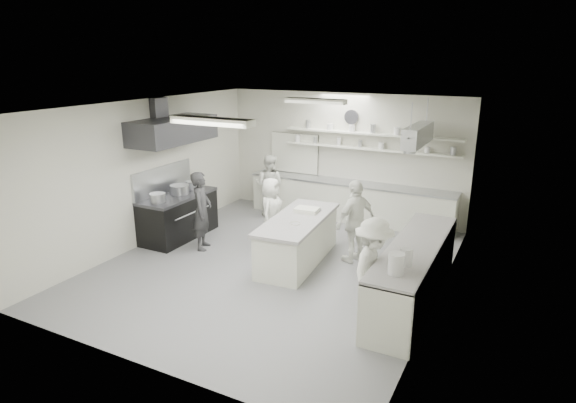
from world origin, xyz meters
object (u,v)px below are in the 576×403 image
at_px(right_counter, 413,274).
at_px(cook_back, 269,185).
at_px(prep_island, 298,241).
at_px(back_counter, 349,201).
at_px(cook_stove, 202,211).
at_px(stove, 179,217).

distance_m(right_counter, cook_back, 5.09).
relative_size(right_counter, prep_island, 1.45).
height_order(right_counter, cook_back, cook_back).
distance_m(back_counter, cook_stove, 3.72).
bearing_deg(back_counter, stove, -136.01).
bearing_deg(stove, cook_back, 65.23).
xyz_separation_m(right_counter, cook_back, (-4.22, 2.82, 0.30)).
bearing_deg(prep_island, cook_stove, -176.77).
bearing_deg(cook_stove, cook_back, -26.16).
bearing_deg(stove, back_counter, 43.99).
height_order(stove, back_counter, back_counter).
distance_m(prep_island, cook_stove, 2.09).
height_order(prep_island, cook_back, cook_back).
relative_size(back_counter, prep_island, 2.20).
height_order(stove, cook_back, cook_back).
bearing_deg(right_counter, back_counter, 124.65).
distance_m(cook_stove, cook_back, 2.53).
xyz_separation_m(cook_stove, cook_back, (0.16, 2.52, -0.04)).
distance_m(back_counter, prep_island, 2.81).
xyz_separation_m(back_counter, cook_back, (-1.87, -0.58, 0.31)).
height_order(right_counter, prep_island, right_counter).
bearing_deg(cook_stove, right_counter, -116.54).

